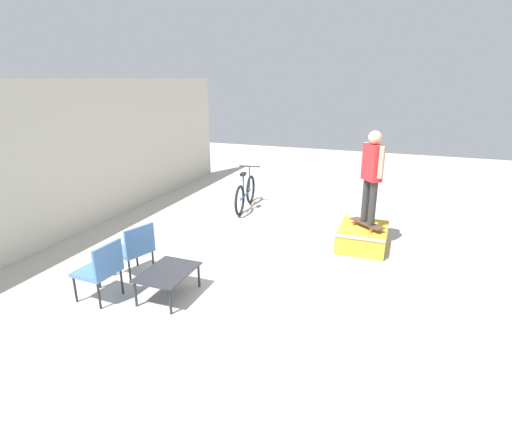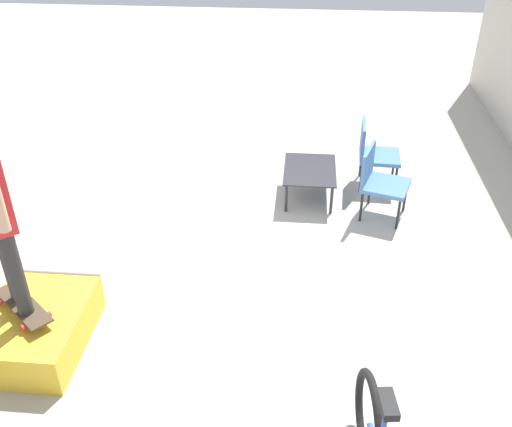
{
  "view_description": "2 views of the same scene",
  "coord_description": "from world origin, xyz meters",
  "views": [
    {
      "loc": [
        -5.69,
        -1.61,
        2.99
      ],
      "look_at": [
        0.47,
        0.71,
        0.76
      ],
      "focal_mm": 28.0,
      "sensor_mm": 36.0,
      "label": 1
    },
    {
      "loc": [
        5.05,
        1.26,
        3.75
      ],
      "look_at": [
        0.33,
        0.83,
        0.77
      ],
      "focal_mm": 40.0,
      "sensor_mm": 36.0,
      "label": 2
    }
  ],
  "objects": [
    {
      "name": "ground_plane",
      "position": [
        0.0,
        0.0,
        0.0
      ],
      "size": [
        24.0,
        24.0,
        0.0
      ],
      "primitive_type": "plane",
      "color": "#B7B2A8"
    },
    {
      "name": "skate_ramp_box",
      "position": [
        1.49,
        -1.03,
        0.19
      ],
      "size": [
        1.16,
        0.86,
        0.39
      ],
      "color": "gold",
      "rests_on": "ground_plane"
    },
    {
      "name": "skateboard_on_ramp",
      "position": [
        1.5,
        -1.09,
        0.45
      ],
      "size": [
        0.62,
        0.68,
        0.07
      ],
      "rotation": [
        0.0,
        0.0,
        0.87
      ],
      "color": "#473828",
      "rests_on": "skate_ramp_box"
    },
    {
      "name": "coffee_table",
      "position": [
        -1.37,
        1.36,
        0.36
      ],
      "size": [
        0.89,
        0.65,
        0.4
      ],
      "color": "#2D2D33",
      "rests_on": "ground_plane"
    },
    {
      "name": "patio_chair_left",
      "position": [
        -1.76,
        2.18,
        0.49
      ],
      "size": [
        0.55,
        0.55,
        0.87
      ],
      "rotation": [
        0.0,
        0.0,
        3.08
      ],
      "color": "black",
      "rests_on": "ground_plane"
    },
    {
      "name": "patio_chair_right",
      "position": [
        -1.0,
        2.18,
        0.49
      ],
      "size": [
        0.65,
        0.65,
        0.87
      ],
      "rotation": [
        0.0,
        0.0,
        2.83
      ],
      "color": "black",
      "rests_on": "ground_plane"
    }
  ]
}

